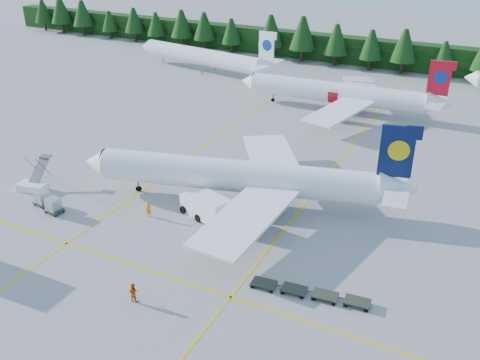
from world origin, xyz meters
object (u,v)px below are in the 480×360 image
at_px(airliner_red, 332,92).
at_px(airstairs, 34,184).
at_px(service_truck, 205,206).
at_px(airliner_navy, 230,176).

height_order(airliner_red, airstairs, airliner_red).
distance_m(airliner_red, service_truck, 43.00).
relative_size(airstairs, service_truck, 0.79).
distance_m(airliner_navy, service_truck, 5.29).
bearing_deg(service_truck, airliner_navy, 99.04).
bearing_deg(service_truck, airstairs, -152.54).
bearing_deg(airliner_navy, airliner_red, 74.87).
distance_m(airstairs, service_truck, 23.54).
relative_size(airliner_red, service_truck, 5.34).
bearing_deg(airliner_red, service_truck, -94.46).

